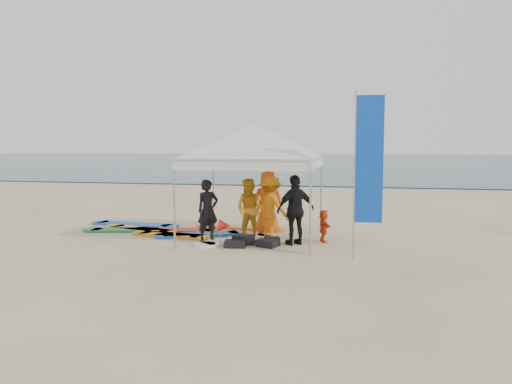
{
  "coord_description": "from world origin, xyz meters",
  "views": [
    {
      "loc": [
        3.72,
        -10.3,
        2.49
      ],
      "look_at": [
        1.06,
        2.6,
        1.2
      ],
      "focal_mm": 35.0,
      "sensor_mm": 36.0,
      "label": 1
    }
  ],
  "objects_px": {
    "person_orange_b": "(268,202)",
    "surfboard_spread": "(178,231)",
    "marker_pennant": "(225,226)",
    "person_seated": "(324,226)",
    "canopy_tent": "(255,125)",
    "feather_flag": "(368,161)",
    "person_black_a": "(208,211)",
    "person_orange_a": "(271,207)",
    "person_black_b": "(296,210)",
    "person_yellow": "(250,209)"
  },
  "relations": [
    {
      "from": "person_orange_b",
      "to": "surfboard_spread",
      "type": "xyz_separation_m",
      "value": [
        -2.53,
        -0.23,
        -0.84
      ]
    },
    {
      "from": "marker_pennant",
      "to": "surfboard_spread",
      "type": "height_order",
      "value": "marker_pennant"
    },
    {
      "from": "person_seated",
      "to": "canopy_tent",
      "type": "bearing_deg",
      "value": 77.85
    },
    {
      "from": "canopy_tent",
      "to": "feather_flag",
      "type": "height_order",
      "value": "feather_flag"
    },
    {
      "from": "person_black_a",
      "to": "person_orange_a",
      "type": "height_order",
      "value": "person_orange_a"
    },
    {
      "from": "feather_flag",
      "to": "marker_pennant",
      "type": "distance_m",
      "value": 3.82
    },
    {
      "from": "surfboard_spread",
      "to": "canopy_tent",
      "type": "bearing_deg",
      "value": -15.14
    },
    {
      "from": "person_black_b",
      "to": "canopy_tent",
      "type": "height_order",
      "value": "canopy_tent"
    },
    {
      "from": "person_orange_b",
      "to": "feather_flag",
      "type": "relative_size",
      "value": 0.49
    },
    {
      "from": "feather_flag",
      "to": "person_black_a",
      "type": "bearing_deg",
      "value": 161.1
    },
    {
      "from": "person_orange_a",
      "to": "person_black_b",
      "type": "height_order",
      "value": "person_black_b"
    },
    {
      "from": "person_orange_b",
      "to": "feather_flag",
      "type": "xyz_separation_m",
      "value": [
        2.61,
        -2.65,
        1.23
      ]
    },
    {
      "from": "marker_pennant",
      "to": "person_seated",
      "type": "bearing_deg",
      "value": 22.36
    },
    {
      "from": "canopy_tent",
      "to": "surfboard_spread",
      "type": "distance_m",
      "value": 3.79
    },
    {
      "from": "person_black_b",
      "to": "marker_pennant",
      "type": "xyz_separation_m",
      "value": [
        -1.66,
        -0.48,
        -0.37
      ]
    },
    {
      "from": "feather_flag",
      "to": "person_black_b",
      "type": "bearing_deg",
      "value": 140.93
    },
    {
      "from": "person_yellow",
      "to": "person_orange_b",
      "type": "relative_size",
      "value": 0.91
    },
    {
      "from": "feather_flag",
      "to": "person_seated",
      "type": "bearing_deg",
      "value": 119.03
    },
    {
      "from": "feather_flag",
      "to": "marker_pennant",
      "type": "bearing_deg",
      "value": 165.11
    },
    {
      "from": "person_seated",
      "to": "feather_flag",
      "type": "distance_m",
      "value": 2.71
    },
    {
      "from": "person_yellow",
      "to": "person_orange_b",
      "type": "height_order",
      "value": "person_orange_b"
    },
    {
      "from": "person_orange_a",
      "to": "canopy_tent",
      "type": "height_order",
      "value": "canopy_tent"
    },
    {
      "from": "person_yellow",
      "to": "canopy_tent",
      "type": "distance_m",
      "value": 2.15
    },
    {
      "from": "marker_pennant",
      "to": "feather_flag",
      "type": "bearing_deg",
      "value": -14.89
    },
    {
      "from": "person_black_b",
      "to": "marker_pennant",
      "type": "height_order",
      "value": "person_black_b"
    },
    {
      "from": "person_yellow",
      "to": "person_black_b",
      "type": "xyz_separation_m",
      "value": [
        1.23,
        -0.36,
        0.07
      ]
    },
    {
      "from": "canopy_tent",
      "to": "marker_pennant",
      "type": "height_order",
      "value": "canopy_tent"
    },
    {
      "from": "person_orange_a",
      "to": "person_black_b",
      "type": "bearing_deg",
      "value": 163.85
    },
    {
      "from": "person_orange_b",
      "to": "marker_pennant",
      "type": "distance_m",
      "value": 1.95
    },
    {
      "from": "person_orange_b",
      "to": "canopy_tent",
      "type": "bearing_deg",
      "value": 75.28
    },
    {
      "from": "person_seated",
      "to": "feather_flag",
      "type": "relative_size",
      "value": 0.23
    },
    {
      "from": "person_orange_b",
      "to": "marker_pennant",
      "type": "xyz_separation_m",
      "value": [
        -0.74,
        -1.76,
        -0.38
      ]
    },
    {
      "from": "canopy_tent",
      "to": "person_seated",
      "type": "bearing_deg",
      "value": 2.04
    },
    {
      "from": "person_orange_a",
      "to": "canopy_tent",
      "type": "relative_size",
      "value": 0.37
    },
    {
      "from": "person_yellow",
      "to": "feather_flag",
      "type": "xyz_separation_m",
      "value": [
        2.91,
        -1.72,
        1.32
      ]
    },
    {
      "from": "person_yellow",
      "to": "person_black_b",
      "type": "relative_size",
      "value": 0.92
    },
    {
      "from": "person_orange_a",
      "to": "surfboard_spread",
      "type": "height_order",
      "value": "person_orange_a"
    },
    {
      "from": "person_orange_a",
      "to": "person_black_b",
      "type": "relative_size",
      "value": 0.95
    },
    {
      "from": "canopy_tent",
      "to": "feather_flag",
      "type": "bearing_deg",
      "value": -32.54
    },
    {
      "from": "person_orange_a",
      "to": "feather_flag",
      "type": "relative_size",
      "value": 0.46
    },
    {
      "from": "person_black_a",
      "to": "canopy_tent",
      "type": "xyz_separation_m",
      "value": [
        1.13,
        0.44,
        2.16
      ]
    },
    {
      "from": "person_orange_b",
      "to": "surfboard_spread",
      "type": "distance_m",
      "value": 2.68
    },
    {
      "from": "person_black_a",
      "to": "person_black_b",
      "type": "bearing_deg",
      "value": -42.84
    },
    {
      "from": "person_yellow",
      "to": "surfboard_spread",
      "type": "xyz_separation_m",
      "value": [
        -2.23,
        0.69,
        -0.76
      ]
    },
    {
      "from": "person_orange_a",
      "to": "marker_pennant",
      "type": "distance_m",
      "value": 1.51
    },
    {
      "from": "person_yellow",
      "to": "canopy_tent",
      "type": "height_order",
      "value": "canopy_tent"
    },
    {
      "from": "canopy_tent",
      "to": "feather_flag",
      "type": "relative_size",
      "value": 1.25
    },
    {
      "from": "person_orange_a",
      "to": "surfboard_spread",
      "type": "xyz_separation_m",
      "value": [
        -2.72,
        0.37,
        -0.79
      ]
    },
    {
      "from": "person_orange_a",
      "to": "person_seated",
      "type": "height_order",
      "value": "person_orange_a"
    },
    {
      "from": "feather_flag",
      "to": "person_orange_a",
      "type": "bearing_deg",
      "value": 139.81
    }
  ]
}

